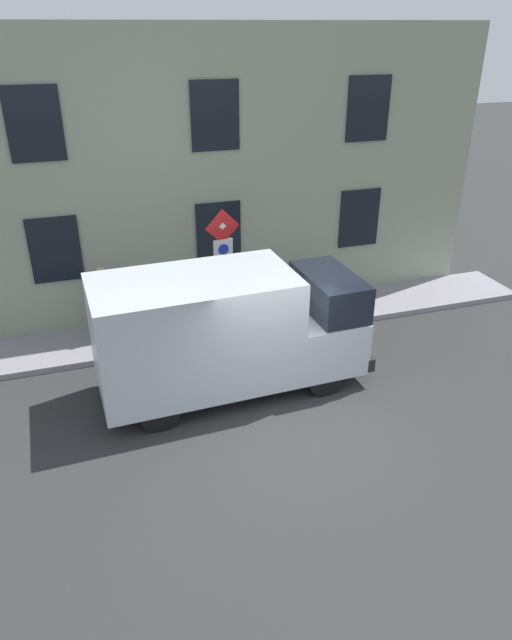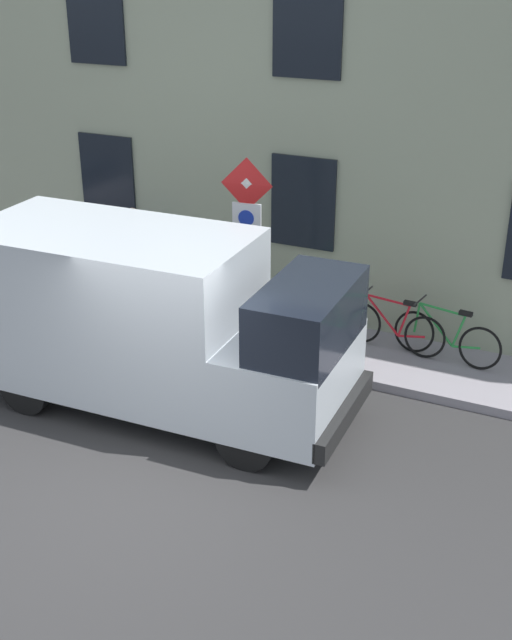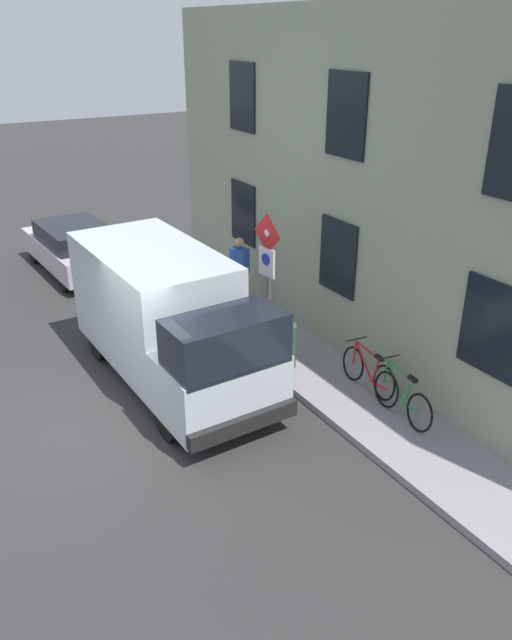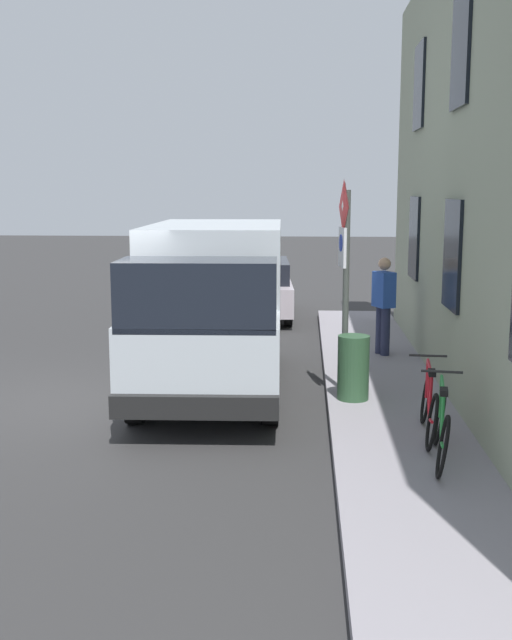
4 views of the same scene
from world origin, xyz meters
name	(u,v)px [view 4 (image 4 of 4)]	position (x,y,z in m)	size (l,w,h in m)	color
ground_plane	(94,401)	(0.00, 0.00, 0.00)	(80.00, 80.00, 0.00)	#2F2E2E
sidewalk_slab	(387,401)	(4.23, 0.00, 0.07)	(1.69, 15.73, 0.14)	gray
building_facade	(484,164)	(5.42, 0.00, 3.36)	(0.75, 13.73, 6.73)	gray
sign_post_stacked	(344,256)	(3.59, 0.29, 2.11)	(0.17, 0.56, 2.92)	#474C47
delivery_van	(214,303)	(1.68, 0.79, 1.33)	(2.16, 5.39, 2.50)	silver
parked_hatchback	(254,287)	(1.83, 7.65, 0.73)	(1.99, 4.10, 1.38)	#BEB0B9
bicycle_green	(441,427)	(4.52, -2.61, 0.51)	(0.48, 1.71, 0.89)	black
bicycle_red	(429,406)	(4.52, -1.76, 0.51)	(0.46, 1.71, 0.89)	black
pedestrian	(384,302)	(4.43, 2.88, 1.07)	(0.41, 0.47, 1.72)	#262B47
litter_bin	(353,368)	(3.73, -0.16, 0.59)	(0.44, 0.44, 0.90)	#2D5133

